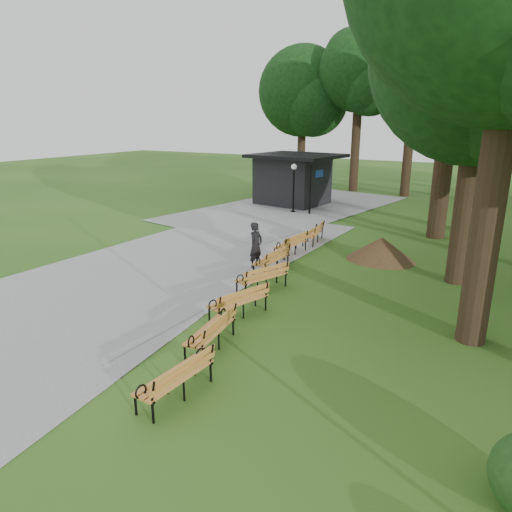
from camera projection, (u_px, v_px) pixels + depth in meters
The scene contains 16 objects.
ground at pixel (235, 297), 14.12m from camera, with size 100.00×100.00×0.00m, color #2D5A19.
path at pixel (190, 254), 18.51m from camera, with size 12.00×38.00×0.06m, color gray.
person at pixel (256, 246), 16.61m from camera, with size 0.62×0.41×1.70m, color black.
kiosk at pixel (292, 179), 28.97m from camera, with size 5.02×4.37×3.14m, color black, non-canonical shape.
lamp_post at pixel (294, 177), 26.19m from camera, with size 0.32×0.32×2.79m.
dirt_mound at pixel (381, 249), 17.64m from camera, with size 2.22×2.22×0.92m, color #47301C.
bench_0 at pixel (175, 377), 8.93m from camera, with size 1.90×0.64×0.88m, color orange, non-canonical shape.
bench_1 at pixel (210, 331), 10.87m from camera, with size 1.90×0.64×0.88m, color orange, non-canonical shape.
bench_2 at pixel (238, 301), 12.65m from camera, with size 1.90×0.64×0.88m, color orange, non-canonical shape.
bench_3 at pixel (262, 277), 14.57m from camera, with size 1.90×0.64×0.88m, color orange, non-canonical shape.
bench_4 at pixel (271, 259), 16.39m from camera, with size 1.90×0.64×0.88m, color orange, non-canonical shape.
bench_5 at pixel (290, 244), 18.38m from camera, with size 1.90×0.64×0.88m, color orange, non-canonical shape.
bench_6 at pixel (313, 233), 20.13m from camera, with size 1.90×0.64×0.88m, color orange, non-canonical shape.
lawn_tree_1 at pixel (483, 53), 13.40m from camera, with size 6.57×6.57×10.37m.
lawn_tree_2 at pixel (456, 51), 18.96m from camera, with size 6.73×6.73×11.30m.
lawn_tree_4 at pixel (488, 32), 20.05m from camera, with size 7.12×7.12×12.45m.
Camera 1 is at (7.07, -11.14, 5.24)m, focal length 32.48 mm.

